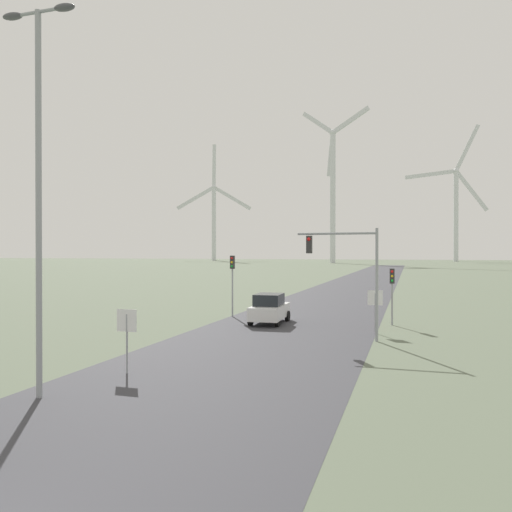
{
  "coord_description": "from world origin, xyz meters",
  "views": [
    {
      "loc": [
        6.73,
        -4.81,
        4.39
      ],
      "look_at": [
        0.0,
        16.9,
        4.22
      ],
      "focal_mm": 35.0,
      "sensor_mm": 36.0,
      "label": 1
    }
  ],
  "objects": [
    {
      "name": "car_approaching",
      "position": [
        -1.56,
        24.74,
        0.91
      ],
      "size": [
        2.0,
        4.19,
        1.83
      ],
      "color": "white",
      "rests_on": "ground"
    },
    {
      "name": "wind_turbine_far_left",
      "position": [
        -92.24,
        239.59,
        24.95
      ],
      "size": [
        39.11,
        8.9,
        61.19
      ],
      "color": "silver",
      "rests_on": "ground"
    },
    {
      "name": "traffic_light_post_near_left",
      "position": [
        -4.83,
        27.05,
        3.04
      ],
      "size": [
        0.28,
        0.34,
        4.16
      ],
      "color": "#93999E",
      "rests_on": "ground"
    },
    {
      "name": "stop_sign_far",
      "position": [
        4.92,
        22.77,
        1.62
      ],
      "size": [
        0.81,
        0.07,
        2.33
      ],
      "color": "#93999E",
      "rests_on": "ground"
    },
    {
      "name": "traffic_light_mast_overhead",
      "position": [
        3.74,
        20.3,
        3.96
      ],
      "size": [
        4.03,
        0.35,
        5.58
      ],
      "color": "#93999E",
      "rests_on": "ground"
    },
    {
      "name": "wind_turbine_left",
      "position": [
        -23.09,
        195.77,
        31.42
      ],
      "size": [
        28.62,
        12.39,
        63.32
      ],
      "color": "silver",
      "rests_on": "ground"
    },
    {
      "name": "road_surface",
      "position": [
        0.0,
        48.0,
        0.0
      ],
      "size": [
        10.0,
        240.0,
        0.01
      ],
      "color": "#38383D",
      "rests_on": "ground"
    },
    {
      "name": "traffic_light_post_near_right",
      "position": [
        5.69,
        26.19,
        2.5
      ],
      "size": [
        0.28,
        0.34,
        3.41
      ],
      "color": "#93999E",
      "rests_on": "ground"
    },
    {
      "name": "stop_sign_near",
      "position": [
        -3.05,
        10.98,
        1.62
      ],
      "size": [
        0.81,
        0.07,
        2.32
      ],
      "color": "#93999E",
      "rests_on": "ground"
    },
    {
      "name": "wind_turbine_center",
      "position": [
        27.25,
        246.89,
        27.16
      ],
      "size": [
        37.29,
        2.6,
        64.03
      ],
      "color": "silver",
      "rests_on": "ground"
    },
    {
      "name": "streetlamp",
      "position": [
        -3.95,
        7.57,
        7.11
      ],
      "size": [
        2.58,
        0.32,
        11.69
      ],
      "color": "#93999E",
      "rests_on": "ground"
    }
  ]
}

